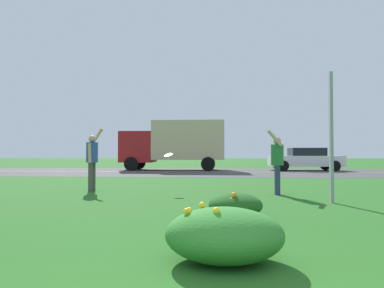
% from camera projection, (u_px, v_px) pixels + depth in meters
% --- Properties ---
extents(ground_plane, '(120.00, 120.00, 0.00)m').
position_uv_depth(ground_plane, '(213.00, 189.00, 10.53)').
color(ground_plane, '#26601E').
extents(highway_strip, '(120.00, 9.07, 0.01)m').
position_uv_depth(highway_strip, '(214.00, 172.00, 20.05)').
color(highway_strip, '#424244').
rests_on(highway_strip, ground).
extents(highway_center_stripe, '(120.00, 0.16, 0.00)m').
position_uv_depth(highway_center_stripe, '(214.00, 172.00, 20.05)').
color(highway_center_stripe, yellow).
rests_on(highway_center_stripe, ground).
extents(daylily_clump_mid_left, '(1.24, 1.00, 0.62)m').
position_uv_depth(daylily_clump_mid_left, '(224.00, 235.00, 3.52)').
color(daylily_clump_mid_left, '#337F2D').
rests_on(daylily_clump_mid_left, ground).
extents(daylily_clump_front_right, '(0.95, 0.97, 0.47)m').
position_uv_depth(daylily_clump_front_right, '(235.00, 205.00, 5.97)').
color(daylily_clump_front_right, '#1E5619').
rests_on(daylily_clump_front_right, ground).
extents(sign_post_near_path, '(0.07, 0.10, 3.00)m').
position_uv_depth(sign_post_near_path, '(331.00, 137.00, 7.74)').
color(sign_post_near_path, '#93969B').
rests_on(sign_post_near_path, ground).
extents(person_thrower_blue_shirt, '(0.46, 0.50, 1.90)m').
position_uv_depth(person_thrower_blue_shirt, '(92.00, 157.00, 10.11)').
color(person_thrower_blue_shirt, '#2D4C9E').
rests_on(person_thrower_blue_shirt, ground).
extents(person_catcher_green_shirt, '(0.47, 0.50, 1.75)m').
position_uv_depth(person_catcher_green_shirt, '(277.00, 160.00, 9.21)').
color(person_catcher_green_shirt, '#287038').
rests_on(person_catcher_green_shirt, ground).
extents(frisbee_lime, '(0.26, 0.25, 0.15)m').
position_uv_depth(frisbee_lime, '(169.00, 155.00, 9.79)').
color(frisbee_lime, '#8CD133').
extents(car_white_center_left, '(4.50, 2.00, 1.45)m').
position_uv_depth(car_white_center_left, '(305.00, 159.00, 21.72)').
color(car_white_center_left, silver).
rests_on(car_white_center_left, ground).
extents(box_truck_red, '(6.70, 2.46, 3.20)m').
position_uv_depth(box_truck_red, '(175.00, 143.00, 22.30)').
color(box_truck_red, maroon).
rests_on(box_truck_red, ground).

